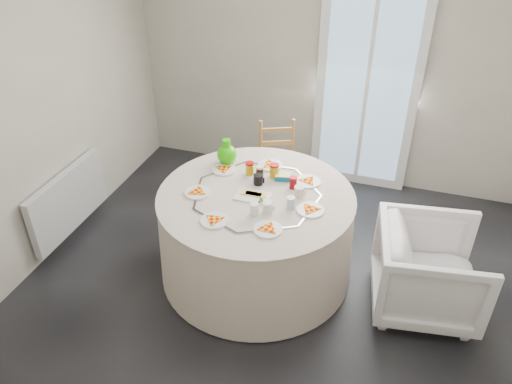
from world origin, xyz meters
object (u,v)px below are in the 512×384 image
(table, at_px, (256,235))
(green_pitcher, at_px, (227,153))
(armchair, at_px, (430,267))
(wooden_chair, at_px, (279,160))
(radiator, at_px, (69,201))

(table, bearing_deg, green_pitcher, 134.88)
(table, relative_size, armchair, 2.02)
(wooden_chair, distance_m, armchair, 1.82)
(green_pitcher, bearing_deg, table, -45.31)
(armchair, distance_m, green_pitcher, 1.84)
(wooden_chair, relative_size, green_pitcher, 3.85)
(armchair, bearing_deg, radiator, 83.13)
(radiator, relative_size, green_pitcher, 4.60)
(wooden_chair, relative_size, armchair, 1.07)
(radiator, xyz_separation_m, wooden_chair, (1.63, 1.13, 0.09))
(table, distance_m, armchair, 1.36)
(radiator, relative_size, armchair, 1.28)
(radiator, relative_size, table, 0.63)
(wooden_chair, bearing_deg, green_pitcher, -134.06)
(table, relative_size, wooden_chair, 1.89)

